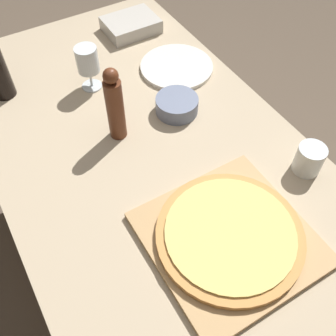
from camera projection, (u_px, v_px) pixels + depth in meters
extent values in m
plane|color=brown|center=(157.00, 263.00, 1.70)|extent=(12.00, 12.00, 0.00)
cube|color=tan|center=(152.00, 158.00, 1.14)|extent=(0.85, 1.60, 0.03)
cylinder|color=brown|center=(146.00, 77.00, 1.94)|extent=(0.06, 0.06, 0.70)
cube|color=tan|center=(229.00, 238.00, 0.95)|extent=(0.38, 0.38, 0.02)
cylinder|color=#C68947|center=(230.00, 235.00, 0.94)|extent=(0.36, 0.36, 0.02)
cylinder|color=#E0C66B|center=(230.00, 232.00, 0.93)|extent=(0.31, 0.31, 0.01)
cylinder|color=#5B2D19|center=(115.00, 110.00, 1.10)|extent=(0.05, 0.05, 0.20)
sphere|color=#5B2D19|center=(111.00, 76.00, 1.01)|extent=(0.04, 0.04, 0.04)
cylinder|color=silver|center=(92.00, 86.00, 1.31)|extent=(0.07, 0.07, 0.00)
cylinder|color=silver|center=(91.00, 78.00, 1.29)|extent=(0.01, 0.01, 0.06)
cylinder|color=silver|center=(87.00, 60.00, 1.23)|extent=(0.07, 0.07, 0.08)
cylinder|color=slate|center=(177.00, 105.00, 1.22)|extent=(0.13, 0.13, 0.05)
cylinder|color=silver|center=(309.00, 159.00, 1.06)|extent=(0.08, 0.08, 0.08)
cylinder|color=silver|center=(177.00, 67.00, 1.37)|extent=(0.25, 0.25, 0.01)
cube|color=#BCB7AD|center=(131.00, 25.00, 1.50)|extent=(0.20, 0.15, 0.05)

